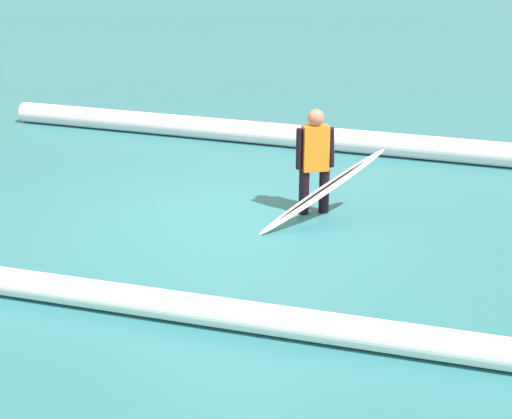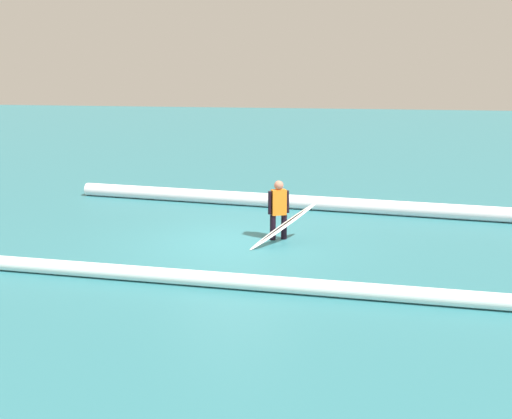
% 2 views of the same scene
% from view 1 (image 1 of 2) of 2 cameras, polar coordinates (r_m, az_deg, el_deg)
% --- Properties ---
extents(ground_plane, '(129.43, 129.43, 0.00)m').
position_cam_1_polar(ground_plane, '(9.75, -1.92, -0.60)').
color(ground_plane, '#2D717B').
extents(surfer, '(0.46, 0.36, 1.42)m').
position_cam_1_polar(surfer, '(9.71, 4.62, 4.12)').
color(surfer, black).
rests_on(surfer, ground_plane).
extents(surfboard, '(1.48, 1.49, 0.93)m').
position_cam_1_polar(surfboard, '(9.42, 5.26, 1.46)').
color(surfboard, white).
rests_on(surfboard, ground_plane).
extents(wave_crest_foreground, '(17.49, 1.30, 0.41)m').
position_cam_1_polar(wave_crest_foreground, '(12.79, 14.96, 4.51)').
color(wave_crest_foreground, white).
rests_on(wave_crest_foreground, ground_plane).
extents(wave_crest_midground, '(24.03, 0.80, 0.29)m').
position_cam_1_polar(wave_crest_midground, '(6.57, 12.87, -10.03)').
color(wave_crest_midground, white).
rests_on(wave_crest_midground, ground_plane).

